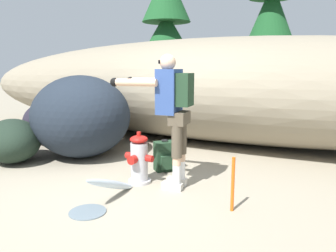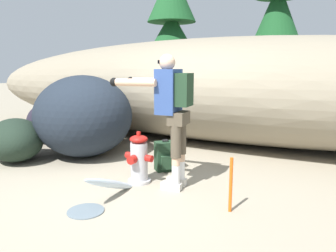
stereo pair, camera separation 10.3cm
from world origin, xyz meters
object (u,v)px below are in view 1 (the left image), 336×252
(boulder_mid, at_px, (62,120))
(spare_backpack, at_px, (165,156))
(fire_hydrant, at_px, (139,160))
(survey_stake, at_px, (233,184))
(boulder_small, at_px, (13,141))
(boulder_large, at_px, (82,116))
(utility_worker, at_px, (171,104))

(boulder_mid, bearing_deg, spare_backpack, -13.94)
(fire_hydrant, distance_m, survey_stake, 1.38)
(survey_stake, bearing_deg, fire_hydrant, 168.68)
(spare_backpack, distance_m, boulder_small, 2.54)
(boulder_large, bearing_deg, boulder_small, -134.03)
(utility_worker, distance_m, spare_backpack, 1.10)
(boulder_large, distance_m, survey_stake, 3.12)
(utility_worker, xyz_separation_m, boulder_mid, (-3.18, 1.25, -0.62))
(fire_hydrant, height_order, spare_backpack, fire_hydrant)
(utility_worker, bearing_deg, fire_hydrant, 0.59)
(utility_worker, relative_size, survey_stake, 2.82)
(boulder_mid, bearing_deg, utility_worker, -21.52)
(fire_hydrant, distance_m, boulder_small, 2.37)
(utility_worker, relative_size, boulder_large, 1.00)
(boulder_large, distance_m, boulder_mid, 1.33)
(fire_hydrant, height_order, survey_stake, fire_hydrant)
(boulder_small, bearing_deg, fire_hydrant, 3.06)
(boulder_large, relative_size, boulder_small, 1.49)
(fire_hydrant, height_order, boulder_mid, boulder_mid)
(boulder_small, bearing_deg, survey_stake, -2.24)
(boulder_small, distance_m, survey_stake, 3.72)
(utility_worker, height_order, boulder_large, utility_worker)
(fire_hydrant, height_order, boulder_small, boulder_small)
(boulder_mid, relative_size, boulder_small, 1.37)
(spare_backpack, relative_size, boulder_mid, 0.30)
(spare_backpack, xyz_separation_m, boulder_large, (-1.65, 0.05, 0.49))
(utility_worker, xyz_separation_m, survey_stake, (0.91, -0.34, -0.78))
(spare_backpack, xyz_separation_m, boulder_small, (-2.42, -0.75, 0.14))
(boulder_small, xyz_separation_m, survey_stake, (3.72, -0.15, -0.05))
(utility_worker, distance_m, boulder_large, 2.16)
(spare_backpack, height_order, boulder_mid, boulder_mid)
(spare_backpack, height_order, boulder_small, boulder_small)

